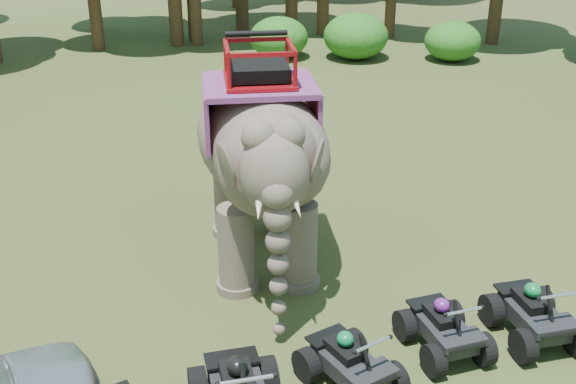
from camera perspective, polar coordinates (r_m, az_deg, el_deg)
name	(u,v)px	position (r m, az deg, el deg)	size (l,w,h in m)	color
ground	(314,310)	(13.52, 2.06, -9.31)	(110.00, 110.00, 0.00)	#47381E
elephant	(261,156)	(14.17, -2.12, 2.86)	(2.40, 5.44, 4.57)	brown
atv_2	(350,356)	(11.48, 4.93, -12.82)	(1.15, 1.58, 1.17)	black
atv_3	(445,322)	(12.46, 12.27, -10.00)	(1.14, 1.56, 1.16)	black
atv_4	(535,308)	(13.17, 18.94, -8.63)	(1.22, 1.67, 1.24)	black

